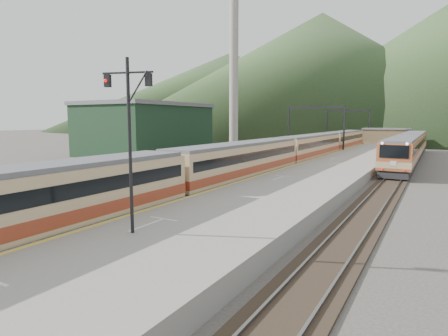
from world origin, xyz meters
The scene contains 17 objects.
track_main centered at (0.00, 40.00, 0.07)m, with size 2.60×200.00×0.23m.
track_far centered at (-5.00, 40.00, 0.07)m, with size 2.60×200.00×0.23m.
track_second centered at (11.50, 40.00, 0.07)m, with size 2.60×200.00×0.23m.
platform centered at (5.60, 38.00, 0.50)m, with size 8.00×100.00×1.00m, color gray.
gantry_near centered at (-2.85, 55.00, 5.59)m, with size 9.55×0.25×8.00m.
gantry_far centered at (-2.85, 80.00, 5.59)m, with size 9.55×0.25×8.00m.
warehouse centered at (-28.00, 42.00, 4.32)m, with size 14.50×20.50×8.60m.
smokestack centered at (-22.00, 62.00, 15.00)m, with size 1.80×1.80×30.00m, color #9E998E.
station_shed centered at (5.60, 78.00, 2.57)m, with size 9.40×4.40×3.10m.
hill_a centered at (-40.00, 190.00, 30.00)m, with size 180.00×180.00×60.00m, color #284920.
hill_d centered at (-120.00, 240.00, 27.50)m, with size 200.00×200.00×55.00m, color #284920.
main_train centered at (0.00, 33.04, 2.06)m, with size 3.00×82.06×3.66m.
second_train centered at (11.50, 51.97, 2.10)m, with size 3.06×41.61×3.73m.
signal_mast centered at (4.08, 4.79, 5.37)m, with size 2.13×0.74×7.17m.
short_signal_a centered at (-2.38, 4.69, 1.46)m, with size 0.27×0.24×2.27m.
short_signal_b centered at (-2.69, 28.38, 1.46)m, with size 0.22×0.16×2.27m.
short_signal_c centered at (-7.75, 14.67, 1.46)m, with size 0.24×0.19×2.27m.
Camera 1 is at (15.00, -6.51, 5.69)m, focal length 30.00 mm.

